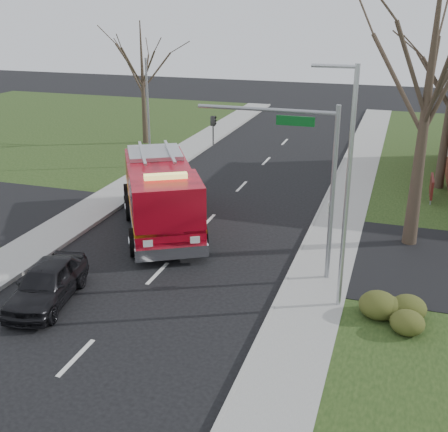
% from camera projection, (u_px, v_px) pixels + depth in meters
% --- Properties ---
extents(ground, '(120.00, 120.00, 0.00)m').
position_uv_depth(ground, '(158.00, 274.00, 22.39)').
color(ground, black).
rests_on(ground, ground).
extents(sidewalk_right, '(2.40, 80.00, 0.15)m').
position_uv_depth(sidewalk_right, '(312.00, 295.00, 20.58)').
color(sidewalk_right, gray).
rests_on(sidewalk_right, ground).
extents(sidewalk_left, '(2.40, 80.00, 0.15)m').
position_uv_depth(sidewalk_left, '(26.00, 252.00, 24.15)').
color(sidewalk_left, gray).
rests_on(sidewalk_left, ground).
extents(health_center_sign, '(0.12, 2.00, 1.40)m').
position_uv_depth(health_center_sign, '(432.00, 187.00, 30.17)').
color(health_center_sign, '#511513').
rests_on(health_center_sign, ground).
extents(hedge_corner, '(2.80, 2.00, 0.90)m').
position_uv_depth(hedge_corner, '(392.00, 308.00, 18.70)').
color(hedge_corner, '#333E16').
rests_on(hedge_corner, lawn_right).
extents(bare_tree_near, '(6.00, 6.00, 12.00)m').
position_uv_depth(bare_tree_near, '(430.00, 75.00, 22.37)').
color(bare_tree_near, '#33261E').
rests_on(bare_tree_near, ground).
extents(bare_tree_left, '(4.50, 4.50, 9.00)m').
position_uv_depth(bare_tree_left, '(142.00, 70.00, 41.10)').
color(bare_tree_left, '#33261E').
rests_on(bare_tree_left, ground).
extents(traffic_signal_mast, '(5.29, 0.18, 6.80)m').
position_uv_depth(traffic_signal_mast, '(299.00, 160.00, 20.56)').
color(traffic_signal_mast, gray).
rests_on(traffic_signal_mast, ground).
extents(streetlight_pole, '(1.48, 0.16, 8.40)m').
position_uv_depth(streetlight_pole, '(346.00, 185.00, 18.28)').
color(streetlight_pole, '#B7BABF').
rests_on(streetlight_pole, ground).
extents(utility_pole_far, '(0.14, 0.14, 7.00)m').
position_uv_depth(utility_pole_far, '(148.00, 115.00, 35.57)').
color(utility_pole_far, gray).
rests_on(utility_pole_far, ground).
extents(fire_engine, '(6.85, 9.05, 3.51)m').
position_uv_depth(fire_engine, '(161.00, 197.00, 26.33)').
color(fire_engine, '#A20716').
rests_on(fire_engine, ground).
extents(parked_car_maroon, '(2.47, 4.60, 1.49)m').
position_uv_depth(parked_car_maroon, '(47.00, 283.00, 20.02)').
color(parked_car_maroon, black).
rests_on(parked_car_maroon, ground).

